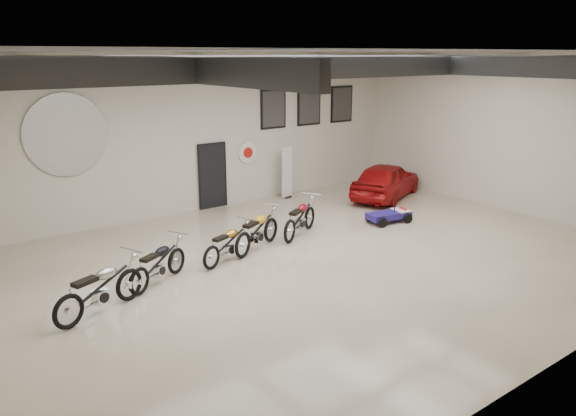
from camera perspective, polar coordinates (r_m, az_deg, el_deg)
floor at (r=13.93m, az=3.01°, el=-5.41°), size 16.00×12.00×0.01m
ceiling at (r=13.02m, az=3.33°, el=15.62°), size 16.00×12.00×0.01m
back_wall at (r=18.17m, az=-9.32°, el=7.48°), size 16.00×0.02×5.00m
right_wall at (r=19.37m, az=21.62°, el=7.09°), size 0.02×12.00×5.00m
ceiling_beams at (r=13.02m, az=3.32°, el=14.52°), size 15.80×11.80×0.32m
door at (r=18.62m, az=-7.70°, el=3.20°), size 0.92×0.08×2.10m
logo_plaque at (r=16.59m, az=-21.60°, el=6.91°), size 2.30×0.06×1.16m
poster_left at (r=19.65m, az=-1.51°, el=10.02°), size 1.05×0.08×1.35m
poster_mid at (r=20.63m, az=2.15°, el=10.28°), size 1.05×0.08×1.35m
poster_right at (r=21.68m, az=5.47°, el=10.47°), size 1.05×0.08×1.35m
oil_sign at (r=19.21m, az=-4.13°, el=5.65°), size 0.72×0.10×0.72m
banner_stand at (r=19.76m, az=-0.09°, el=3.67°), size 0.53×0.30×1.84m
motorcycle_silver at (r=11.63m, az=-18.60°, el=-7.67°), size 2.21×1.36×1.10m
motorcycle_black at (r=12.76m, az=-13.05°, el=-5.44°), size 1.96×1.42×0.99m
motorcycle_gold at (r=13.83m, az=-6.14°, el=-3.57°), size 1.89×1.15×0.94m
motorcycle_yellow at (r=14.59m, az=-3.16°, el=-2.23°), size 2.12×1.44×1.06m
motorcycle_red at (r=15.68m, az=1.22°, el=-0.97°), size 2.08×1.52×1.05m
go_kart at (r=17.30m, az=10.58°, el=-0.43°), size 1.77×1.03×0.60m
vintage_car at (r=20.09m, az=9.92°, el=2.81°), size 2.87×4.05×1.28m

